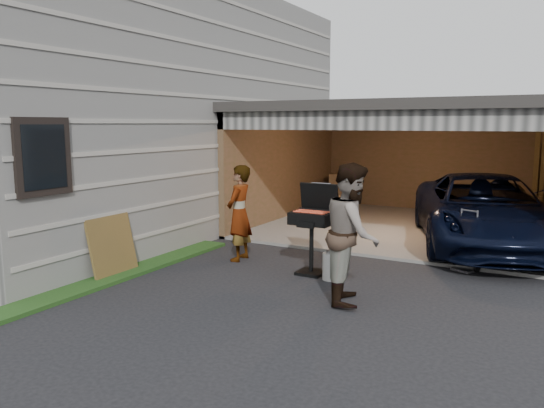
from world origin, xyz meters
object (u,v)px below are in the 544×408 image
Objects in this scene: propane_tank at (331,266)px; hand_truck at (465,259)px; plywood_panel at (112,246)px; bbq_grill at (313,221)px; woman at (239,213)px; minivan at (484,214)px; man at (352,233)px.

propane_tank is 2.39m from hand_truck.
propane_tank is at bearing 25.66° from plywood_panel.
bbq_grill reaches higher than propane_tank.
woman is 4.05× the size of propane_tank.
minivan is at bearing 44.62° from plywood_panel.
hand_truck is at bearing -108.30° from minivan.
man is at bearing -52.44° from propane_tank.
minivan is 3.42× the size of bbq_grill.
man is 1.90× the size of plywood_panel.
minivan is 7.03m from plywood_panel.
woman is at bearing 47.82° from man.
bbq_grill is (1.52, -0.16, 0.01)m from woman.
minivan is at bearing 122.44° from woman.
minivan is at bearing 55.53° from bbq_grill.
woman is (-3.74, -3.07, 0.16)m from minivan.
woman is 2.83m from man.
woman is 1.53m from bbq_grill.
plywood_panel reaches higher than propane_tank.
propane_tank is at bearing -116.11° from hand_truck.
plywood_panel is (-5.00, -4.93, -0.20)m from minivan.
minivan is 2.62× the size of man.
minivan is 3.92m from bbq_grill.
man reaches higher than plywood_panel.
propane_tank is at bearing -135.40° from minivan.
man is 3.93m from plywood_panel.
man is at bearing -93.11° from hand_truck.
hand_truck is (3.72, 1.27, -0.67)m from woman.
bbq_grill is at bearing 28.57° from man.
hand_truck is (-0.03, -1.80, -0.50)m from minivan.
bbq_grill is at bearing 77.02° from woman.
minivan is 4.98× the size of plywood_panel.
woman is 0.89× the size of man.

